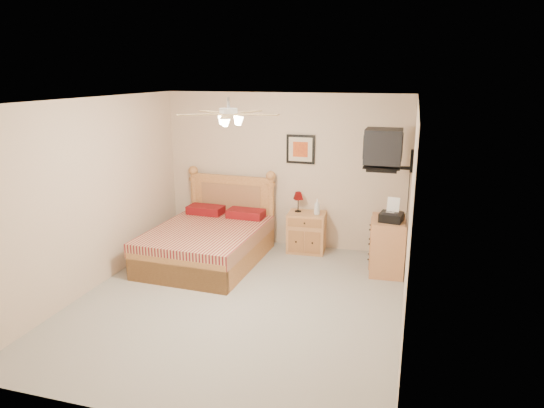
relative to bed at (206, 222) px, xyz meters
The scene contains 17 objects.
floor 1.58m from the bed, 50.81° to the right, with size 4.50×4.50×0.00m, color gray.
ceiling 2.36m from the bed, 50.81° to the right, with size 4.00×4.50×0.04m, color white.
wall_back 1.58m from the bed, 51.06° to the left, with size 4.00×0.04×2.50m, color beige.
wall_front 3.54m from the bed, 74.84° to the right, with size 4.00×0.04×2.50m, color beige.
wall_left 1.68m from the bed, 134.14° to the right, with size 0.04×4.50×2.50m, color beige.
wall_right 3.18m from the bed, 21.03° to the right, with size 0.04×4.50×2.50m, color beige.
bed is the anchor object (origin of this frame).
nightstand 1.65m from the bed, 33.21° to the left, with size 0.59×0.44×0.64m, color #C18249.
table_lamp 1.52m from the bed, 37.70° to the left, with size 0.18×0.18×0.33m, color #570707, non-canonical shape.
lotion_bottle 1.74m from the bed, 28.79° to the left, with size 0.10×0.10×0.25m, color silver.
framed_picture 1.90m from the bed, 43.17° to the left, with size 0.46×0.04×0.46m, color black.
dresser 2.68m from the bed, ahead, with size 0.47×0.67×0.79m, color #BE7445.
fax_machine 2.71m from the bed, ahead, with size 0.30×0.32×0.32m, color black, non-canonical shape.
magazine_lower 2.70m from the bed, 12.87° to the left, with size 0.21×0.28×0.03m, color tan.
magazine_upper 2.71m from the bed, 12.73° to the left, with size 0.20×0.28×0.02m, color gray.
wall_tv 2.92m from the bed, ahead, with size 0.56×0.46×0.58m, color black, non-canonical shape.
ceiling_fan 2.35m from the bed, 55.33° to the right, with size 1.14×1.14×0.28m, color white, non-canonical shape.
Camera 1 is at (1.96, -5.25, 2.80)m, focal length 32.00 mm.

